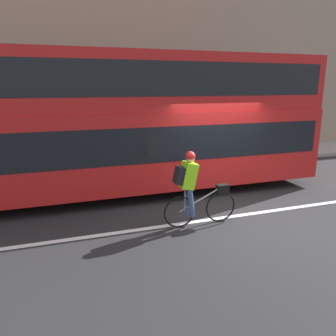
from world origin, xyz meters
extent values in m
plane|color=#232326|center=(0.00, 0.00, 0.00)|extent=(80.00, 80.00, 0.00)
cube|color=silver|center=(0.00, -0.13, 0.00)|extent=(50.00, 0.14, 0.01)
cube|color=gray|center=(0.00, 5.48, 0.07)|extent=(60.00, 2.23, 0.15)
cube|color=gray|center=(0.00, 6.74, 3.46)|extent=(60.00, 0.30, 6.92)
cylinder|color=black|center=(1.27, 2.42, 0.50)|extent=(1.00, 0.30, 1.00)
cylinder|color=black|center=(-5.31, 2.42, 0.50)|extent=(1.00, 0.30, 1.00)
cube|color=#B21919|center=(-2.02, 2.42, 1.30)|extent=(10.61, 2.55, 1.99)
cube|color=black|center=(-2.02, 2.42, 1.53)|extent=(10.19, 2.57, 0.88)
cube|color=#B21919|center=(-2.02, 2.42, 3.02)|extent=(10.61, 2.45, 1.45)
cube|color=black|center=(-2.02, 2.42, 3.09)|extent=(10.19, 2.47, 0.81)
torus|color=black|center=(-0.62, -0.29, 0.35)|extent=(0.70, 0.04, 0.70)
torus|color=black|center=(-1.58, -0.29, 0.35)|extent=(0.70, 0.04, 0.70)
cylinder|color=slate|center=(-1.10, -0.29, 0.57)|extent=(0.98, 0.03, 0.48)
cylinder|color=slate|center=(-1.46, -0.29, 0.61)|extent=(0.03, 0.03, 0.51)
cube|color=black|center=(-0.59, -0.29, 0.74)|extent=(0.26, 0.16, 0.22)
cube|color=#8CE019|center=(-1.40, -0.29, 1.14)|extent=(0.37, 0.32, 0.58)
cube|color=black|center=(-1.60, -0.29, 1.16)|extent=(0.21, 0.26, 0.38)
cylinder|color=#384C7A|center=(-1.36, -0.20, 0.56)|extent=(0.22, 0.11, 0.63)
cylinder|color=#384C7A|center=(-1.36, -0.38, 0.56)|extent=(0.20, 0.11, 0.63)
sphere|color=tan|center=(-1.36, -0.29, 1.49)|extent=(0.19, 0.19, 0.19)
sphere|color=red|center=(-1.36, -0.29, 1.53)|extent=(0.21, 0.21, 0.21)
cylinder|color=#59595B|center=(-2.29, 5.36, 1.53)|extent=(0.07, 0.07, 2.75)
cube|color=#1959B2|center=(-2.29, 5.32, 2.67)|extent=(0.36, 0.02, 0.36)
camera|label=1|loc=(-3.88, -6.32, 2.94)|focal=35.00mm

